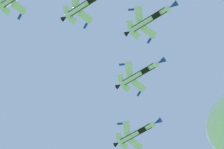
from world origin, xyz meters
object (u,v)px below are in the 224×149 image
at_px(fighter_jet_lead, 150,19).
at_px(fighter_jet_right_wing, 87,4).
at_px(fighter_jet_left_wing, 140,74).
at_px(fighter_jet_left_outer, 137,133).

bearing_deg(fighter_jet_lead, fighter_jet_right_wing, -42.48).
relative_size(fighter_jet_left_wing, fighter_jet_right_wing, 1.00).
height_order(fighter_jet_lead, fighter_jet_left_outer, fighter_jet_lead).
bearing_deg(fighter_jet_left_outer, fighter_jet_left_wing, 35.00).
bearing_deg(fighter_jet_lead, fighter_jet_left_wing, -138.76).
distance_m(fighter_jet_left_wing, fighter_jet_right_wing, 25.25).
xyz_separation_m(fighter_jet_lead, fighter_jet_left_wing, (-3.36, 16.48, 1.19)).
height_order(fighter_jet_right_wing, fighter_jet_left_outer, fighter_jet_right_wing).
bearing_deg(fighter_jet_lead, fighter_jet_left_outer, -141.99).
xyz_separation_m(fighter_jet_lead, fighter_jet_right_wing, (-16.24, -5.22, 0.16)).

